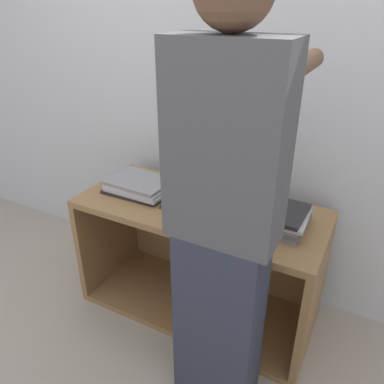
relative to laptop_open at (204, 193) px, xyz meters
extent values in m
plane|color=#9E9384|center=(0.00, -0.34, -0.74)|extent=(12.00, 12.00, 0.00)
cube|color=silver|center=(0.00, 0.34, 0.46)|extent=(8.00, 0.05, 2.40)
cube|color=olive|center=(0.00, -0.05, -0.07)|extent=(1.31, 0.57, 0.04)
cube|color=olive|center=(0.00, -0.05, -0.72)|extent=(1.31, 0.57, 0.04)
cube|color=olive|center=(-0.64, -0.05, -0.40)|extent=(0.04, 0.57, 0.62)
cube|color=olive|center=(0.64, -0.05, -0.40)|extent=(0.04, 0.57, 0.62)
cube|color=olive|center=(0.00, 0.22, -0.40)|extent=(1.23, 0.04, 0.62)
cube|color=#333338|center=(0.00, -0.05, -0.04)|extent=(0.34, 0.25, 0.02)
cube|color=#28282B|center=(0.00, -0.04, -0.03)|extent=(0.28, 0.14, 0.00)
cube|color=#333338|center=(0.00, 0.10, 0.09)|extent=(0.34, 0.06, 0.24)
cube|color=black|center=(0.00, 0.10, 0.09)|extent=(0.30, 0.05, 0.21)
cube|color=#232326|center=(-0.38, -0.06, -0.04)|extent=(0.35, 0.26, 0.02)
cube|color=#B7B7BC|center=(-0.36, -0.06, -0.03)|extent=(0.35, 0.26, 0.02)
cube|color=#B7B7BC|center=(-0.37, -0.06, -0.01)|extent=(0.35, 0.26, 0.02)
cube|color=gray|center=(-0.37, -0.06, 0.01)|extent=(0.35, 0.26, 0.02)
cube|color=gray|center=(0.37, -0.05, -0.04)|extent=(0.35, 0.26, 0.02)
cube|color=slate|center=(0.38, -0.05, -0.03)|extent=(0.34, 0.25, 0.02)
cube|color=gray|center=(0.36, -0.05, -0.01)|extent=(0.34, 0.25, 0.02)
cube|color=#B7B7BC|center=(0.38, -0.06, 0.01)|extent=(0.35, 0.26, 0.02)
cube|color=#232326|center=(0.36, -0.05, 0.03)|extent=(0.35, 0.26, 0.02)
cube|color=#2D3342|center=(0.32, -0.50, -0.31)|extent=(0.34, 0.20, 0.87)
cube|color=#4C4C51|center=(0.32, -0.50, 0.47)|extent=(0.40, 0.20, 0.69)
cylinder|color=brown|center=(0.16, -0.24, 0.71)|extent=(0.07, 0.32, 0.07)
cylinder|color=brown|center=(0.48, -0.24, 0.71)|extent=(0.07, 0.32, 0.07)
camera|label=1|loc=(0.76, -1.58, 0.90)|focal=35.00mm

